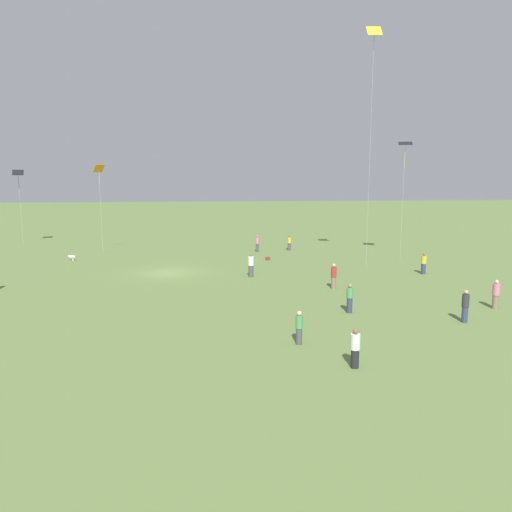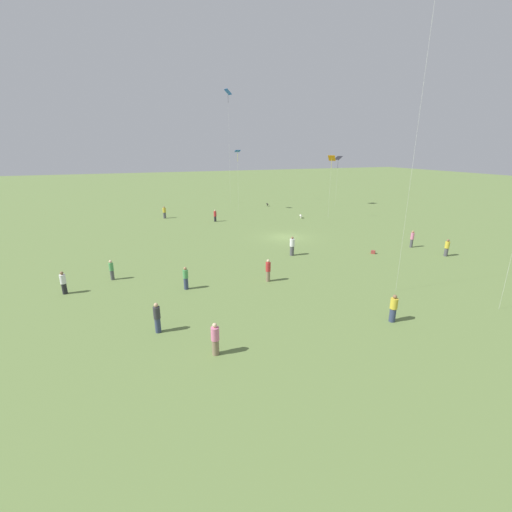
% 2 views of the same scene
% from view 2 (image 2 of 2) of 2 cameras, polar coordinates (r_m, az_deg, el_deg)
% --- Properties ---
extents(ground_plane, '(240.00, 240.00, 0.00)m').
position_cam_2_polar(ground_plane, '(40.60, 4.95, 3.13)').
color(ground_plane, olive).
extents(person_0, '(0.49, 0.49, 1.90)m').
position_cam_2_polar(person_0, '(33.53, 6.04, 1.64)').
color(person_0, '#4C4C51').
rests_on(person_0, ground_plane).
extents(person_1, '(0.62, 0.62, 1.76)m').
position_cam_2_polar(person_1, '(22.42, 21.92, -8.11)').
color(person_1, '#333D5B').
rests_on(person_1, ground_plane).
extents(person_2, '(0.59, 0.59, 1.78)m').
position_cam_2_polar(person_2, '(17.89, -6.81, -13.59)').
color(person_2, '#847056').
rests_on(person_2, ground_plane).
extents(person_3, '(0.47, 0.47, 1.82)m').
position_cam_2_polar(person_3, '(20.46, -16.15, -9.86)').
color(person_3, '#333D5B').
rests_on(person_3, ground_plane).
extents(person_4, '(0.52, 0.52, 1.71)m').
position_cam_2_polar(person_4, '(49.43, -6.83, 6.69)').
color(person_4, '#232328').
rests_on(person_4, ground_plane).
extents(person_5, '(0.48, 0.48, 1.81)m').
position_cam_2_polar(person_5, '(39.69, 24.57, 2.60)').
color(person_5, '#4C4C51').
rests_on(person_5, ground_plane).
extents(person_6, '(0.57, 0.57, 1.70)m').
position_cam_2_polar(person_6, '(38.00, 29.21, 1.21)').
color(person_6, '#4C4C51').
rests_on(person_6, ground_plane).
extents(person_7, '(0.56, 0.56, 1.71)m').
position_cam_2_polar(person_7, '(28.24, -29.43, -3.92)').
color(person_7, '#232328').
rests_on(person_7, ground_plane).
extents(person_8, '(0.53, 0.53, 1.81)m').
position_cam_2_polar(person_8, '(26.88, 2.03, -2.42)').
color(person_8, '#847056').
rests_on(person_8, ground_plane).
extents(person_9, '(0.66, 0.66, 1.79)m').
position_cam_2_polar(person_9, '(53.20, -15.02, 7.02)').
color(person_9, '#4C4C51').
rests_on(person_9, ground_plane).
extents(person_10, '(0.48, 0.48, 1.65)m').
position_cam_2_polar(person_10, '(29.54, -22.94, -2.15)').
color(person_10, '#4C4C51').
rests_on(person_10, ground_plane).
extents(person_11, '(0.54, 0.54, 1.75)m').
position_cam_2_polar(person_11, '(25.93, -11.64, -3.64)').
color(person_11, '#333D5B').
rests_on(person_11, ground_plane).
extents(kite_0, '(0.89, 0.93, 9.76)m').
position_cam_2_polar(kite_0, '(57.23, -3.09, 16.69)').
color(kite_0, blue).
rests_on(kite_0, ground_plane).
extents(kite_1, '(1.43, 1.32, 8.70)m').
position_cam_2_polar(kite_1, '(64.19, 13.54, 15.44)').
color(kite_1, black).
rests_on(kite_1, ground_plane).
extents(kite_3, '(1.18, 1.14, 9.10)m').
position_cam_2_polar(kite_3, '(50.84, 12.50, 15.36)').
color(kite_3, orange).
rests_on(kite_3, ground_plane).
extents(kite_5, '(1.44, 1.18, 19.79)m').
position_cam_2_polar(kite_5, '(65.86, -4.68, 25.05)').
color(kite_5, blue).
rests_on(kite_5, ground_plane).
extents(dog_0, '(0.77, 0.42, 0.53)m').
position_cam_2_polar(dog_0, '(52.00, 7.48, 6.66)').
color(dog_0, silver).
rests_on(dog_0, ground_plane).
extents(dog_1, '(0.78, 0.33, 0.51)m').
position_cam_2_polar(dog_1, '(62.51, 1.89, 8.64)').
color(dog_1, black).
rests_on(dog_1, ground_plane).
extents(picnic_bag_0, '(0.50, 0.49, 0.32)m').
position_cam_2_polar(picnic_bag_0, '(36.06, 18.94, 0.62)').
color(picnic_bag_0, '#933833').
rests_on(picnic_bag_0, ground_plane).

